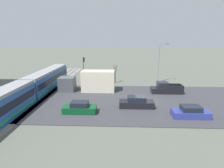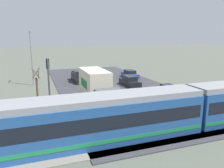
% 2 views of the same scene
% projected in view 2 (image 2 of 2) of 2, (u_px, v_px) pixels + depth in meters
% --- Properties ---
extents(ground_plane, '(320.00, 320.00, 0.00)m').
position_uv_depth(ground_plane, '(111.00, 86.00, 34.54)').
color(ground_plane, '#565B51').
extents(road_surface, '(16.62, 40.78, 0.08)m').
position_uv_depth(road_surface, '(111.00, 85.00, 34.53)').
color(road_surface, '#38383D').
rests_on(road_surface, ground).
extents(rail_bed, '(57.39, 4.40, 0.22)m').
position_uv_depth(rail_bed, '(180.00, 128.00, 18.34)').
color(rail_bed, gray).
rests_on(rail_bed, ground).
extents(light_rail_tram, '(31.60, 2.78, 4.56)m').
position_uv_depth(light_rail_tram, '(193.00, 107.00, 18.35)').
color(light_rail_tram, '#235193').
rests_on(light_rail_tram, ground).
extents(box_truck, '(2.52, 9.98, 3.74)m').
position_uv_depth(box_truck, '(98.00, 89.00, 24.38)').
color(box_truck, '#4C5156').
rests_on(box_truck, ground).
extents(pickup_truck, '(1.99, 5.38, 1.95)m').
position_uv_depth(pickup_truck, '(79.00, 77.00, 37.10)').
color(pickup_truck, black).
rests_on(pickup_truck, ground).
extents(sedan_car_0, '(1.72, 4.26, 1.50)m').
position_uv_depth(sedan_car_0, '(169.00, 92.00, 27.82)').
color(sedan_car_0, '#0C4723').
rests_on(sedan_car_0, ground).
extents(sedan_car_1, '(1.79, 4.77, 1.57)m').
position_uv_depth(sedan_car_1, '(130.00, 82.00, 34.01)').
color(sedan_car_1, black).
rests_on(sedan_car_1, ground).
extents(sedan_car_2, '(1.83, 4.43, 1.44)m').
position_uv_depth(sedan_car_2, '(130.00, 74.00, 40.80)').
color(sedan_car_2, navy).
rests_on(sedan_car_2, ground).
extents(traffic_light_pole, '(0.28, 0.47, 5.61)m').
position_uv_depth(traffic_light_pole, '(49.00, 80.00, 20.19)').
color(traffic_light_pole, '#47474C').
rests_on(traffic_light_pole, ground).
extents(street_tree, '(0.95, 0.79, 3.97)m').
position_uv_depth(street_tree, '(37.00, 86.00, 26.21)').
color(street_tree, brown).
rests_on(street_tree, ground).
extents(street_lamp_near_crossing, '(0.36, 1.95, 8.45)m').
position_uv_depth(street_lamp_near_crossing, '(32.00, 55.00, 34.06)').
color(street_lamp_near_crossing, gray).
rests_on(street_lamp_near_crossing, ground).
extents(no_parking_sign, '(0.32, 0.08, 2.49)m').
position_uv_depth(no_parking_sign, '(46.00, 109.00, 18.63)').
color(no_parking_sign, gray).
rests_on(no_parking_sign, ground).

